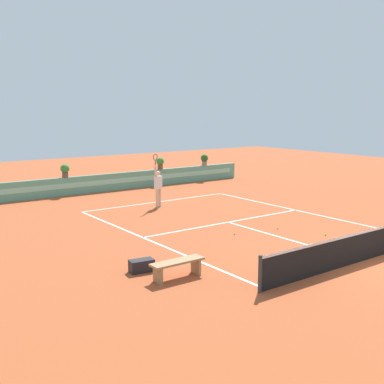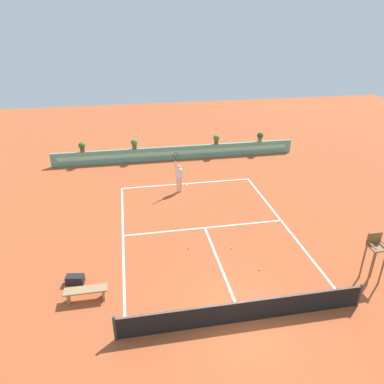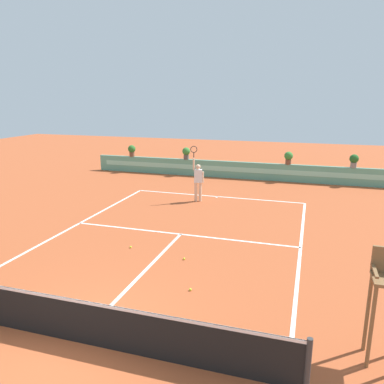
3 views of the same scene
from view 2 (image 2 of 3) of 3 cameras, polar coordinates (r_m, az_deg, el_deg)
name	(u,v)px [view 2 (image 2 of 3)]	position (r m, az deg, el deg)	size (l,w,h in m)	color
ground_plane	(207,232)	(18.26, 2.29, -6.28)	(60.00, 60.00, 0.00)	#A84C28
court_lines	(204,225)	(18.85, 1.82, -5.13)	(8.32, 11.94, 0.01)	white
net	(244,311)	(13.38, 8.15, -17.94)	(8.92, 0.10, 1.00)	#333333
back_wall_barrier	(177,153)	(27.28, -2.41, 6.16)	(18.00, 0.21, 1.00)	#599E84
umpire_chair	(374,253)	(16.16, 26.71, -8.48)	(0.60, 0.60, 2.14)	brown
bench_courtside	(86,292)	(14.71, -16.30, -14.81)	(1.60, 0.44, 0.51)	#99754C
gear_bag	(75,279)	(15.73, -17.86, -12.93)	(0.70, 0.36, 0.36)	black
tennis_player	(179,176)	(21.84, -2.07, 2.52)	(0.59, 0.33, 2.58)	beige
tennis_ball_near_baseline	(189,248)	(17.01, -0.52, -8.81)	(0.07, 0.07, 0.07)	#CCE033
tennis_ball_mid_court	(259,269)	(16.01, 10.53, -11.86)	(0.07, 0.07, 0.07)	#CCE033
tennis_ball_by_sideline	(231,248)	(17.11, 6.17, -8.75)	(0.07, 0.07, 0.07)	#CCE033
potted_plant_right	(216,139)	(27.54, 3.84, 8.33)	(0.48, 0.48, 0.72)	brown
potted_plant_far_right	(260,136)	(28.55, 10.63, 8.58)	(0.48, 0.48, 0.72)	gray
potted_plant_left	(134,143)	(26.76, -9.04, 7.53)	(0.48, 0.48, 0.72)	#514C47
potted_plant_far_left	(82,146)	(26.96, -16.89, 6.86)	(0.48, 0.48, 0.72)	brown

